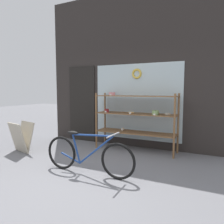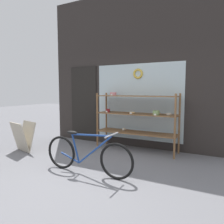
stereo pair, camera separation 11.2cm
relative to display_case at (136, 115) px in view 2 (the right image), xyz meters
The scene contains 5 objects.
ground_plane 2.36m from the display_case, 97.79° to the right, with size 30.00×30.00×0.00m, color slate.
storefront_facade 1.15m from the display_case, 131.06° to the left, with size 4.75×0.13×3.92m.
display_case is the anchor object (origin of this frame).
bicycle 1.85m from the display_case, 97.15° to the right, with size 1.74×0.46×0.74m.
sandwich_board 2.73m from the display_case, 150.65° to the right, with size 0.66×0.51×0.69m.
Camera 2 is at (2.19, -2.62, 1.45)m, focal length 35.00 mm.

